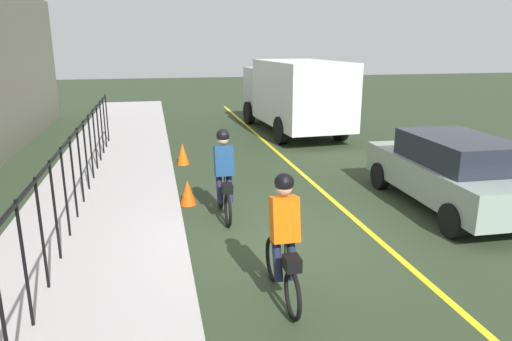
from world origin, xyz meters
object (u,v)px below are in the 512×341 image
object	(u,v)px
box_truck_background	(294,93)
traffic_cone_far	(183,154)
cyclist_follow	(284,239)
patrol_sedan	(452,171)
cyclist_lead	(224,175)
traffic_cone_near	(188,192)

from	to	relation	value
box_truck_background	traffic_cone_far	bearing A→B (deg)	128.10
cyclist_follow	patrol_sedan	size ratio (longest dim) A/B	0.41
box_truck_background	traffic_cone_far	world-z (taller)	box_truck_background
cyclist_lead	traffic_cone_near	xyz separation A→B (m)	(0.99, 0.66, -0.64)
cyclist_lead	patrol_sedan	distance (m)	4.81
patrol_sedan	traffic_cone_near	bearing A→B (deg)	77.01
traffic_cone_far	traffic_cone_near	bearing A→B (deg)	178.01
patrol_sedan	traffic_cone_far	xyz separation A→B (m)	(4.95, 5.33, -0.51)
cyclist_lead	cyclist_follow	xyz separation A→B (m)	(-3.27, -0.32, 0.00)
patrol_sedan	traffic_cone_far	world-z (taller)	patrol_sedan
traffic_cone_near	traffic_cone_far	size ratio (longest dim) A/B	0.87
box_truck_background	traffic_cone_far	size ratio (longest dim) A/B	10.87
cyclist_follow	box_truck_background	xyz separation A→B (m)	(11.83, -3.70, 0.64)
cyclist_follow	traffic_cone_far	distance (m)	7.88
cyclist_follow	traffic_cone_far	world-z (taller)	cyclist_follow
cyclist_lead	cyclist_follow	world-z (taller)	same
cyclist_lead	box_truck_background	distance (m)	9.47
cyclist_follow	box_truck_background	size ratio (longest dim) A/B	0.27
cyclist_follow	traffic_cone_near	xyz separation A→B (m)	(4.26, 0.98, -0.64)
patrol_sedan	traffic_cone_near	xyz separation A→B (m)	(1.40, 5.45, -0.55)
cyclist_lead	traffic_cone_near	world-z (taller)	cyclist_lead
traffic_cone_near	box_truck_background	bearing A→B (deg)	-31.70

